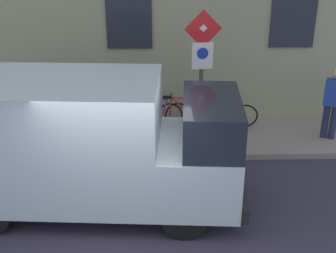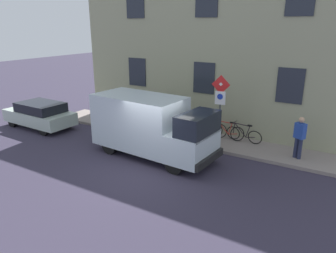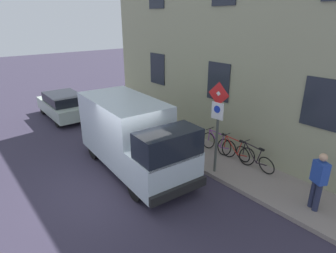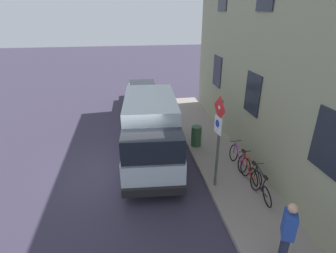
% 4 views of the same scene
% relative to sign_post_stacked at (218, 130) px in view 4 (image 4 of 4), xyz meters
% --- Properties ---
extents(ground_plane, '(80.00, 80.00, 0.00)m').
position_rel_sign_post_stacked_xyz_m(ground_plane, '(-2.88, 1.60, -2.21)').
color(ground_plane, '#332E40').
extents(sidewalk_slab, '(2.05, 16.49, 0.14)m').
position_rel_sign_post_stacked_xyz_m(sidewalk_slab, '(0.81, 1.60, -2.14)').
color(sidewalk_slab, gray).
rests_on(sidewalk_slab, ground_plane).
extents(building_facade, '(0.75, 14.49, 8.82)m').
position_rel_sign_post_stacked_xyz_m(building_facade, '(2.18, 1.60, 2.20)').
color(building_facade, '#999A78').
rests_on(building_facade, ground_plane).
extents(sign_post_stacked, '(0.17, 0.56, 3.07)m').
position_rel_sign_post_stacked_xyz_m(sign_post_stacked, '(0.00, 0.00, 0.00)').
color(sign_post_stacked, '#474C47').
rests_on(sign_post_stacked, sidewalk_slab).
extents(delivery_van, '(2.37, 5.46, 2.50)m').
position_rel_sign_post_stacked_xyz_m(delivery_van, '(-1.91, 2.23, -0.87)').
color(delivery_van, silver).
rests_on(delivery_van, ground_plane).
extents(parked_hatchback, '(1.86, 4.05, 1.38)m').
position_rel_sign_post_stacked_xyz_m(parked_hatchback, '(-1.76, 9.46, -1.47)').
color(parked_hatchback, '#B0C1B4').
rests_on(parked_hatchback, ground_plane).
extents(bicycle_black, '(0.46, 1.72, 0.89)m').
position_rel_sign_post_stacked_xyz_m(bicycle_black, '(1.29, -0.72, -1.70)').
color(bicycle_black, black).
rests_on(bicycle_black, sidewalk_slab).
extents(bicycle_red, '(0.46, 1.71, 0.89)m').
position_rel_sign_post_stacked_xyz_m(bicycle_red, '(1.29, 0.12, -1.70)').
color(bicycle_red, black).
rests_on(bicycle_red, sidewalk_slab).
extents(bicycle_purple, '(0.46, 1.71, 0.89)m').
position_rel_sign_post_stacked_xyz_m(bicycle_purple, '(1.29, 0.95, -1.70)').
color(bicycle_purple, black).
rests_on(bicycle_purple, sidewalk_slab).
extents(pedestrian, '(0.41, 0.47, 1.72)m').
position_rel_sign_post_stacked_xyz_m(pedestrian, '(0.61, -3.17, -1.14)').
color(pedestrian, '#262B47').
rests_on(pedestrian, sidewalk_slab).
extents(litter_bin, '(0.44, 0.44, 0.90)m').
position_rel_sign_post_stacked_xyz_m(litter_bin, '(0.14, 2.94, -1.62)').
color(litter_bin, '#2D5133').
rests_on(litter_bin, sidewalk_slab).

